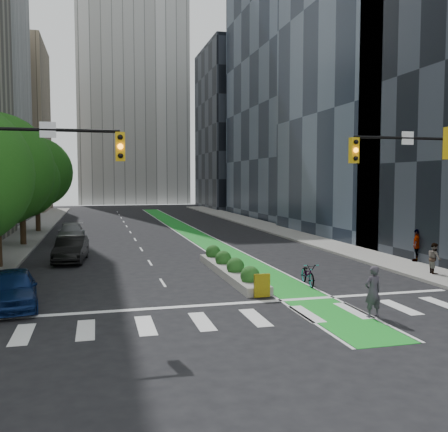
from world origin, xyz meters
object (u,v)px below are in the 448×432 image
parked_car_left_near (13,289)px  pedestrian_near (434,258)px  median_planter (230,268)px  parked_car_left_mid (71,249)px  cyclist (373,292)px  parked_car_left_far (71,233)px  bicycle (308,274)px  pedestrian_far (417,245)px

parked_car_left_near → pedestrian_near: size_ratio=2.80×
parked_car_left_near → median_planter: bearing=15.7°
parked_car_left_near → parked_car_left_mid: (1.70, 10.83, 0.01)m
cyclist → pedestrian_near: bearing=-147.5°
parked_car_left_near → parked_car_left_far: size_ratio=0.90×
parked_car_left_far → parked_car_left_mid: bearing=-87.0°
pedestrian_near → cyclist: bearing=146.4°
bicycle → parked_car_left_mid: (-11.34, 9.77, 0.24)m
parked_car_left_mid → pedestrian_far: 20.95m
parked_car_left_mid → pedestrian_far: size_ratio=2.45×
parked_car_left_mid → parked_car_left_near: bearing=-93.7°
cyclist → parked_car_left_near: (-13.04, 4.73, -0.19)m
parked_car_left_mid → pedestrian_far: pedestrian_far is taller
cyclist → pedestrian_far: pedestrian_far is taller
bicycle → pedestrian_far: size_ratio=1.05×
parked_car_left_near → parked_car_left_far: 20.77m
parked_car_left_mid → parked_car_left_far: 9.91m
median_planter → pedestrian_near: (10.29, -2.87, 0.58)m
median_planter → cyclist: 9.54m
bicycle → parked_car_left_near: size_ratio=0.45×
cyclist → bicycle: bearing=-97.7°
parked_car_left_far → pedestrian_far: (20.59, -15.70, 0.39)m
median_planter → bicycle: median_planter is taller
median_planter → bicycle: size_ratio=5.03×
parked_car_left_near → pedestrian_near: bearing=-3.5°
parked_car_left_near → cyclist: bearing=-27.5°
parked_car_left_mid → median_planter: bearing=-32.8°
cyclist → parked_car_left_near: 13.87m
parked_car_left_mid → pedestrian_far: (20.13, -5.80, 0.34)m
median_planter → cyclist: size_ratio=5.36×
median_planter → parked_car_left_near: parked_car_left_near is taller
parked_car_left_near → pedestrian_far: bearing=5.4°
parked_car_left_mid → parked_car_left_far: size_ratio=0.94×
cyclist → parked_car_left_mid: bearing=-61.6°
pedestrian_near → pedestrian_far: pedestrian_far is taller
bicycle → cyclist: cyclist is taller
pedestrian_near → parked_car_left_near: bearing=110.2°
parked_car_left_mid → bicycle: bearing=-35.5°
parked_car_left_far → median_planter: bearing=-61.4°
median_planter → parked_car_left_far: (-8.80, 16.43, 0.36)m
cyclist → parked_car_left_near: cyclist is taller
bicycle → parked_car_left_near: parked_car_left_near is taller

